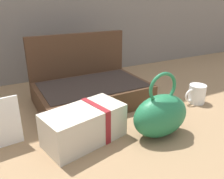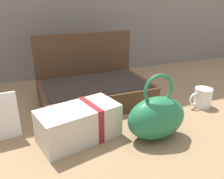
# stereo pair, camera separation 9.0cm
# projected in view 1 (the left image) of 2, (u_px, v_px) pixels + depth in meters

# --- Properties ---
(ground_plane) EXTENTS (6.00, 6.00, 0.00)m
(ground_plane) POSITION_uv_depth(u_px,v_px,m) (115.00, 112.00, 0.96)
(ground_plane) COLOR #8C6D4C
(open_suitcase) EXTENTS (0.47, 0.32, 0.29)m
(open_suitcase) POSITION_uv_depth(u_px,v_px,m) (90.00, 88.00, 1.04)
(open_suitcase) COLOR #4C301E
(open_suitcase) RESTS_ON ground_plane
(teal_pouch_handbag) EXTENTS (0.20, 0.12, 0.23)m
(teal_pouch_handbag) POSITION_uv_depth(u_px,v_px,m) (161.00, 115.00, 0.77)
(teal_pouch_handbag) COLOR #237247
(teal_pouch_handbag) RESTS_ON ground_plane
(cream_toiletry_bag) EXTENTS (0.28, 0.19, 0.12)m
(cream_toiletry_bag) POSITION_uv_depth(u_px,v_px,m) (85.00, 125.00, 0.75)
(cream_toiletry_bag) COLOR beige
(cream_toiletry_bag) RESTS_ON ground_plane
(coffee_mug) EXTENTS (0.11, 0.07, 0.08)m
(coffee_mug) POSITION_uv_depth(u_px,v_px,m) (196.00, 94.00, 1.03)
(coffee_mug) COLOR white
(coffee_mug) RESTS_ON ground_plane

